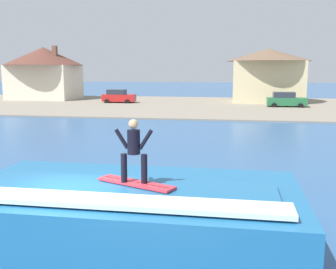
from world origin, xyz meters
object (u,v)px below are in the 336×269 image
house_with_chimney (44,70)px  house_gabled_white (268,73)px  car_far_shore (286,100)px  surfboard (136,183)px  car_near_shore (119,96)px  wave_crest (130,211)px  surfer (134,148)px

house_with_chimney → house_gabled_white: (31.61, 0.03, -0.39)m
house_with_chimney → house_gabled_white: house_with_chimney is taller
car_far_shore → house_with_chimney: bearing=168.5°
house_with_chimney → house_gabled_white: bearing=0.1°
surfboard → car_near_shore: size_ratio=0.52×
wave_crest → car_near_shore: car_near_shore is taller
surfer → car_near_shore: 42.68m
surfer → house_with_chimney: house_with_chimney is taller
car_far_shore → house_with_chimney: house_with_chimney is taller
surfboard → surfer: surfer is taller
wave_crest → car_far_shore: 39.03m
surfboard → wave_crest: bearing=130.4°
car_near_shore → surfboard: bearing=-72.7°
wave_crest → car_far_shore: bearing=77.6°
car_near_shore → house_with_chimney: (-12.45, 4.45, 3.46)m
surfer → house_with_chimney: 51.71m
house_with_chimney → car_far_shore: bearing=-11.5°
car_far_shore → house_gabled_white: 7.64m
surfboard → car_far_shore: 39.25m
wave_crest → house_gabled_white: bearing=81.5°
wave_crest → house_gabled_white: size_ratio=0.80×
surfboard → house_with_chimney: (-25.10, 45.15, 2.81)m
wave_crest → house_with_chimney: 51.44m
surfboard → house_with_chimney: bearing=119.1°
wave_crest → car_near_shore: size_ratio=2.11×
surfer → house_gabled_white: size_ratio=0.15×
surfer → car_near_shore: surfer is taller
wave_crest → surfboard: surfboard is taller
surfboard → house_with_chimney: size_ratio=0.19×
wave_crest → surfer: size_ratio=5.48×
surfer → surfboard: bearing=55.0°
car_far_shore → house_with_chimney: size_ratio=0.40×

